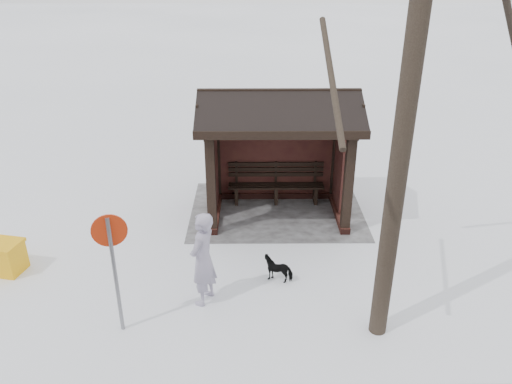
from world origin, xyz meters
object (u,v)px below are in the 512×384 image
pedestrian (203,259)px  road_sign (112,248)px  bus_shelter (278,127)px  dog (278,268)px  grit_bin (1,257)px

pedestrian → road_sign: (1.33, 0.74, 0.69)m
bus_shelter → road_sign: bus_shelter is taller
bus_shelter → pedestrian: bearing=67.3°
dog → road_sign: road_sign is taller
dog → road_sign: 3.33m
bus_shelter → dog: 3.45m
bus_shelter → road_sign: (2.80, 4.27, -0.58)m
bus_shelter → pedestrian: size_ratio=2.01×
road_sign → grit_bin: bearing=-45.7°
grit_bin → pedestrian: bearing=178.3°
road_sign → bus_shelter: bearing=-137.1°
road_sign → pedestrian: bearing=-164.8°
pedestrian → road_sign: size_ratio=0.82×
dog → grit_bin: (5.49, -0.32, 0.08)m
pedestrian → grit_bin: bearing=-80.7°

